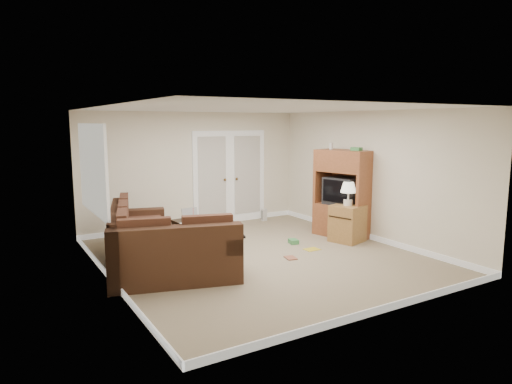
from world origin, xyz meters
TOP-DOWN VIEW (x-y plane):
  - floor at (0.00, 0.00)m, footprint 5.50×5.50m
  - ceiling at (0.00, 0.00)m, footprint 5.00×5.50m
  - wall_left at (-2.50, 0.00)m, footprint 0.02×5.50m
  - wall_right at (2.50, 0.00)m, footprint 0.02×5.50m
  - wall_back at (0.00, 2.75)m, footprint 5.00×0.02m
  - wall_front at (0.00, -2.75)m, footprint 5.00×0.02m
  - baseboards at (0.00, 0.00)m, footprint 5.00×5.50m
  - french_doors at (0.85, 2.71)m, footprint 1.80×0.05m
  - window_left at (-2.46, 1.00)m, footprint 0.05×1.92m
  - sectional_sofa at (-1.73, 0.37)m, footprint 2.06×3.22m
  - coffee_table at (-0.66, 1.14)m, footprint 0.64×1.15m
  - tv_armoire at (2.20, 0.40)m, footprint 0.84×1.20m
  - side_cabinet at (1.99, 0.03)m, footprint 0.68×0.68m
  - space_heater at (1.60, 2.44)m, footprint 0.12×0.11m
  - floor_magazine at (1.05, -0.09)m, footprint 0.28×0.22m
  - floor_greenbox at (1.00, 0.42)m, footprint 0.20×0.24m
  - floor_book at (0.32, -0.32)m, footprint 0.22×0.27m

SIDE VIEW (x-z plane):
  - floor at x=0.00m, z-range 0.00..0.00m
  - floor_magazine at x=1.05m, z-range 0.00..0.01m
  - floor_book at x=0.32m, z-range 0.00..0.02m
  - floor_greenbox at x=1.00m, z-range 0.00..0.08m
  - baseboards at x=0.00m, z-range 0.00..0.10m
  - space_heater at x=1.60m, z-range 0.00..0.28m
  - coffee_table at x=-0.66m, z-range -0.13..0.63m
  - sectional_sofa at x=-1.73m, z-range -0.09..0.78m
  - side_cabinet at x=1.99m, z-range -0.16..0.99m
  - tv_armoire at x=2.20m, z-range -0.06..1.81m
  - french_doors at x=0.85m, z-range -0.03..2.10m
  - wall_left at x=-2.50m, z-range 0.00..2.50m
  - wall_right at x=2.50m, z-range 0.00..2.50m
  - wall_back at x=0.00m, z-range 0.00..2.50m
  - wall_front at x=0.00m, z-range 0.00..2.50m
  - window_left at x=-2.46m, z-range 0.84..2.26m
  - ceiling at x=0.00m, z-range 2.49..2.51m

